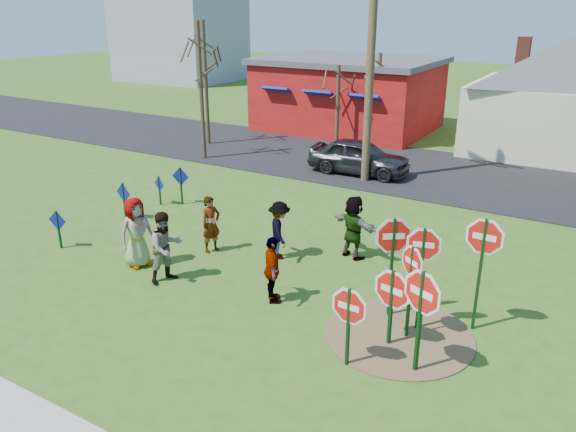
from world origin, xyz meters
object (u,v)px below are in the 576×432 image
(stop_sign_b, at_px, (423,254))
(utility_pole, at_px, (371,45))
(stop_sign_c, at_px, (412,272))
(stop_sign_d, at_px, (483,247))
(person_a, at_px, (136,232))
(suv, at_px, (359,157))
(stop_sign_a, at_px, (349,311))
(person_b, at_px, (211,224))

(stop_sign_b, distance_m, utility_pole, 11.44)
(stop_sign_b, bearing_deg, stop_sign_c, -115.11)
(stop_sign_c, relative_size, stop_sign_d, 0.82)
(stop_sign_b, height_order, stop_sign_d, stop_sign_d)
(stop_sign_c, bearing_deg, person_a, -142.64)
(stop_sign_c, bearing_deg, stop_sign_d, 78.07)
(stop_sign_c, relative_size, suv, 0.53)
(stop_sign_a, xyz_separation_m, person_b, (-5.65, 2.98, -0.37))
(stop_sign_b, relative_size, stop_sign_d, 0.92)
(stop_sign_d, bearing_deg, suv, 126.96)
(suv, bearing_deg, utility_pole, -144.45)
(stop_sign_b, xyz_separation_m, stop_sign_c, (-0.07, -0.43, -0.25))
(stop_sign_c, bearing_deg, suv, 153.53)
(stop_sign_b, relative_size, person_b, 1.52)
(stop_sign_a, distance_m, stop_sign_c, 1.72)
(stop_sign_c, bearing_deg, stop_sign_a, -79.29)
(person_b, height_order, utility_pole, utility_pole)
(stop_sign_b, relative_size, utility_pole, 0.25)
(stop_sign_d, distance_m, person_b, 7.58)
(stop_sign_c, height_order, utility_pole, utility_pole)
(stop_sign_a, height_order, utility_pole, utility_pole)
(stop_sign_a, xyz_separation_m, person_a, (-6.77, 1.22, -0.23))
(utility_pole, bearing_deg, stop_sign_a, -68.39)
(stop_sign_b, xyz_separation_m, stop_sign_d, (1.07, 0.64, 0.15))
(stop_sign_a, bearing_deg, suv, 116.93)
(stop_sign_d, bearing_deg, person_a, -169.77)
(stop_sign_d, bearing_deg, stop_sign_a, -124.09)
(stop_sign_a, xyz_separation_m, stop_sign_c, (0.69, 1.53, 0.37))
(stop_sign_b, bearing_deg, stop_sign_d, 15.22)
(stop_sign_a, height_order, stop_sign_b, stop_sign_b)
(stop_sign_d, distance_m, person_a, 8.78)
(stop_sign_d, bearing_deg, utility_pole, 126.76)
(stop_sign_a, distance_m, person_b, 6.40)
(stop_sign_d, bearing_deg, stop_sign_b, -148.10)
(stop_sign_b, bearing_deg, utility_pole, 103.54)
(stop_sign_a, relative_size, suv, 0.43)
(person_a, bearing_deg, stop_sign_c, -70.94)
(stop_sign_a, distance_m, person_a, 6.89)
(stop_sign_d, height_order, utility_pole, utility_pole)
(stop_sign_d, bearing_deg, person_b, 178.21)
(stop_sign_c, distance_m, stop_sign_d, 1.62)
(person_b, bearing_deg, stop_sign_c, -85.32)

